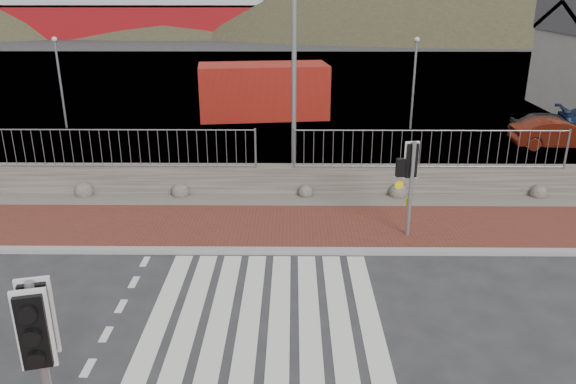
{
  "coord_description": "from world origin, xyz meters",
  "views": [
    {
      "loc": [
        0.56,
        -9.56,
        6.27
      ],
      "look_at": [
        0.45,
        3.0,
        1.62
      ],
      "focal_mm": 35.0,
      "sensor_mm": 36.0,
      "label": 1
    }
  ],
  "objects_px": {
    "traffic_signal_far": "(411,170)",
    "car_a": "(551,125)",
    "traffic_signal_near": "(39,340)",
    "shipping_container": "(264,91)",
    "streetlight": "(299,29)",
    "car_b": "(557,133)"
  },
  "relations": [
    {
      "from": "traffic_signal_far",
      "to": "shipping_container",
      "type": "xyz_separation_m",
      "value": [
        -4.46,
        14.37,
        -0.58
      ]
    },
    {
      "from": "car_b",
      "to": "streetlight",
      "type": "bearing_deg",
      "value": 115.72
    },
    {
      "from": "streetlight",
      "to": "traffic_signal_near",
      "type": "bearing_deg",
      "value": -100.42
    },
    {
      "from": "car_b",
      "to": "traffic_signal_far",
      "type": "bearing_deg",
      "value": 140.54
    },
    {
      "from": "shipping_container",
      "to": "car_b",
      "type": "xyz_separation_m",
      "value": [
        12.23,
        -5.59,
        -0.72
      ]
    },
    {
      "from": "traffic_signal_near",
      "to": "traffic_signal_far",
      "type": "xyz_separation_m",
      "value": [
        6.16,
        7.6,
        -0.22
      ]
    },
    {
      "from": "streetlight",
      "to": "shipping_container",
      "type": "height_order",
      "value": "streetlight"
    },
    {
      "from": "car_b",
      "to": "traffic_signal_near",
      "type": "bearing_deg",
      "value": 141.67
    },
    {
      "from": "streetlight",
      "to": "car_b",
      "type": "distance_m",
      "value": 12.37
    },
    {
      "from": "car_a",
      "to": "traffic_signal_near",
      "type": "bearing_deg",
      "value": 146.89
    },
    {
      "from": "streetlight",
      "to": "shipping_container",
      "type": "bearing_deg",
      "value": 104.64
    },
    {
      "from": "streetlight",
      "to": "car_b",
      "type": "xyz_separation_m",
      "value": [
        10.58,
        4.65,
        -4.41
      ]
    },
    {
      "from": "shipping_container",
      "to": "car_a",
      "type": "bearing_deg",
      "value": -25.6
    },
    {
      "from": "streetlight",
      "to": "car_a",
      "type": "bearing_deg",
      "value": 34.74
    },
    {
      "from": "traffic_signal_near",
      "to": "streetlight",
      "type": "bearing_deg",
      "value": 59.35
    },
    {
      "from": "traffic_signal_near",
      "to": "car_b",
      "type": "height_order",
      "value": "traffic_signal_near"
    },
    {
      "from": "traffic_signal_far",
      "to": "car_a",
      "type": "bearing_deg",
      "value": -138.77
    },
    {
      "from": "traffic_signal_near",
      "to": "car_b",
      "type": "xyz_separation_m",
      "value": [
        13.93,
        16.39,
        -1.51
      ]
    },
    {
      "from": "traffic_signal_far",
      "to": "shipping_container",
      "type": "bearing_deg",
      "value": -83.17
    },
    {
      "from": "traffic_signal_near",
      "to": "shipping_container",
      "type": "height_order",
      "value": "traffic_signal_near"
    },
    {
      "from": "streetlight",
      "to": "shipping_container",
      "type": "distance_m",
      "value": 11.0
    },
    {
      "from": "traffic_signal_far",
      "to": "car_a",
      "type": "height_order",
      "value": "traffic_signal_far"
    }
  ]
}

